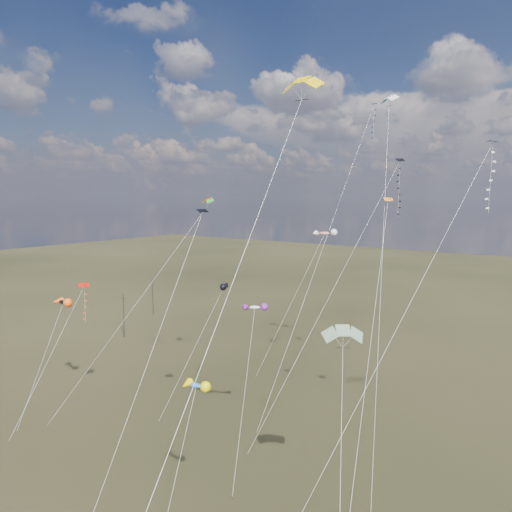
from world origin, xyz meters
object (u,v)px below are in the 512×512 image
Objects in this scene: diamond_black_high at (392,199)px; parafoil_yellow at (301,82)px; utility_pole_far at (153,296)px; novelty_black_orange at (63,302)px; utility_pole_near at (124,315)px.

parafoil_yellow is (3.20, -27.09, 7.38)m from diamond_black_high.
utility_pole_far is at bearing 167.56° from diamond_black_high.
diamond_black_high reaches higher than utility_pole_far.
utility_pole_far is 0.24× the size of parafoil_yellow.
novelty_black_orange is at bearing 172.05° from parafoil_yellow.
novelty_black_orange is (-36.86, 5.15, -20.21)m from parafoil_yellow.
novelty_black_orange reaches higher than utility_pole_far.
utility_pole_far is 76.50m from parafoil_yellow.
utility_pole_far is (-8.00, 14.00, 0.00)m from utility_pole_near.
novelty_black_orange is at bearing -146.89° from diamond_black_high.
parafoil_yellow is at bearing -26.45° from utility_pole_near.
parafoil_yellow is 42.35m from novelty_black_orange.
diamond_black_high is 0.90× the size of parafoil_yellow.
diamond_black_high is 42.17m from novelty_black_orange.
parafoil_yellow is (59.10, -39.42, 28.38)m from utility_pole_far.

